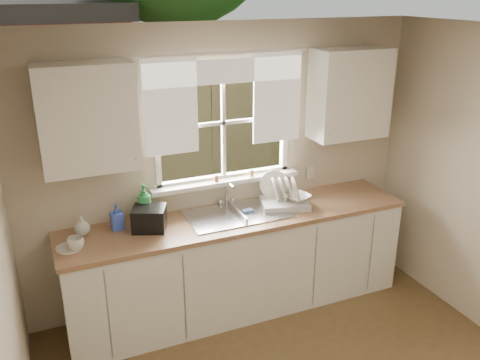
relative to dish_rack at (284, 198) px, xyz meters
name	(u,v)px	position (x,y,z in m)	size (l,w,h in m)	color
room_walls	(364,286)	(-0.46, -1.78, 0.25)	(3.62, 4.02, 2.50)	beige
ceiling	(380,45)	(-0.46, -1.72, 1.51)	(3.60, 4.00, 0.02)	silver
window	(224,142)	(-0.46, 0.28, 0.50)	(1.38, 0.16, 1.06)	white
curtains	(226,92)	(-0.46, 0.23, 0.95)	(1.50, 0.03, 0.81)	white
base_cabinets	(239,264)	(-0.46, -0.04, -0.55)	(3.00, 0.62, 0.87)	white
countertop	(239,218)	(-0.46, -0.04, -0.10)	(3.04, 0.65, 0.04)	#936A49
upper_cabinet_left	(87,118)	(-1.61, 0.11, 0.86)	(0.70, 0.33, 0.80)	white
upper_cabinet_right	(350,94)	(0.69, 0.11, 0.86)	(0.70, 0.33, 0.80)	white
wall_outlet	(310,172)	(0.42, 0.27, 0.09)	(0.08, 0.01, 0.12)	beige
sill_jars	(234,176)	(-0.39, 0.22, 0.19)	(0.38, 0.04, 0.06)	brown
sink	(237,222)	(-0.46, 0.00, -0.15)	(0.88, 0.52, 0.40)	#B7B7BC
dish_rack	(284,198)	(0.00, 0.00, 0.00)	(0.48, 0.41, 0.30)	silver
bowl	(298,197)	(0.12, -0.05, 0.01)	(0.21, 0.21, 0.05)	white
soap_bottle_a	(145,204)	(-1.22, 0.15, 0.09)	(0.13, 0.13, 0.34)	green
soap_bottle_b	(117,217)	(-1.46, 0.12, 0.03)	(0.10, 0.10, 0.21)	blue
soap_bottle_c	(82,225)	(-1.73, 0.13, 0.00)	(0.12, 0.12, 0.16)	beige
saucer	(69,248)	(-1.86, -0.07, -0.07)	(0.20, 0.20, 0.01)	silver
cup	(76,244)	(-1.81, -0.11, -0.03)	(0.13, 0.13, 0.10)	silver
black_appliance	(149,219)	(-1.22, 0.01, 0.02)	(0.26, 0.22, 0.19)	black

